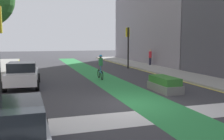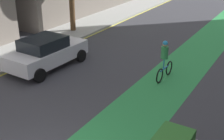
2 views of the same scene
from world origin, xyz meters
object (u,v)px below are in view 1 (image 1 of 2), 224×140
Objects in this scene: car_white_left_far at (23,74)px; cyclist_in_lane at (101,66)px; median_planter at (165,84)px; car_silver_left_near at (6,135)px; pedestrian_sidewalk_right_a at (150,57)px; traffic_signal_far_right at (128,40)px.

car_white_left_far is 2.30× the size of cyclist_in_lane.
cyclist_in_lane is at bearing 112.49° from median_planter.
car_silver_left_near is 1.73× the size of median_planter.
pedestrian_sidewalk_right_a reaches higher than cyclist_in_lane.
pedestrian_sidewalk_right_a is (3.23, 1.31, -1.92)m from traffic_signal_far_right.
cyclist_in_lane is 6.04m from median_planter.
pedestrian_sidewalk_right_a reaches higher than median_planter.
traffic_signal_far_right reaches higher than cyclist_in_lane.
car_white_left_far is 1.75× the size of median_planter.
car_silver_left_near is at bearing -90.11° from car_white_left_far.
car_white_left_far is 10.70m from car_silver_left_near.
car_white_left_far is 2.45× the size of pedestrian_sidewalk_right_a.
cyclist_in_lane reaches higher than median_planter.
car_white_left_far is 5.72m from cyclist_in_lane.
median_planter is (7.79, -3.93, -0.40)m from car_white_left_far.
cyclist_in_lane is 1.06× the size of pedestrian_sidewalk_right_a.
traffic_signal_far_right is at bearing -157.91° from pedestrian_sidewalk_right_a.
traffic_signal_far_right is 3.98m from pedestrian_sidewalk_right_a.
car_silver_left_near is at bearing -114.06° from cyclist_in_lane.
car_white_left_far reaches higher than median_planter.
car_white_left_far is at bearing -145.32° from pedestrian_sidewalk_right_a.
cyclist_in_lane reaches higher than car_silver_left_near.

